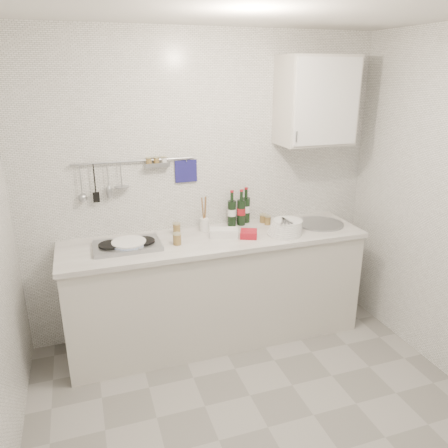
% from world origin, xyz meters
% --- Properties ---
extents(floor, '(3.00, 3.00, 0.00)m').
position_xyz_m(floor, '(0.00, 0.00, 0.00)').
color(floor, slate).
rests_on(floor, ground).
extents(back_wall, '(3.00, 0.02, 2.50)m').
position_xyz_m(back_wall, '(0.00, 1.40, 1.25)').
color(back_wall, silver).
rests_on(back_wall, floor).
extents(counter, '(2.44, 0.64, 0.96)m').
position_xyz_m(counter, '(0.01, 1.10, 0.43)').
color(counter, beige).
rests_on(counter, floor).
extents(wall_rail, '(0.98, 0.09, 0.34)m').
position_xyz_m(wall_rail, '(-0.60, 1.37, 1.43)').
color(wall_rail, '#93969B').
rests_on(wall_rail, back_wall).
extents(wall_cabinet, '(0.60, 0.38, 0.70)m').
position_xyz_m(wall_cabinet, '(0.90, 1.22, 1.95)').
color(wall_cabinet, beige).
rests_on(wall_cabinet, back_wall).
extents(plate_stack_hob, '(0.28, 0.28, 0.05)m').
position_xyz_m(plate_stack_hob, '(-0.70, 1.09, 0.95)').
color(plate_stack_hob, '#5376BD').
rests_on(plate_stack_hob, counter).
extents(plate_stack_sink, '(0.30, 0.29, 0.12)m').
position_xyz_m(plate_stack_sink, '(0.57, 1.00, 0.97)').
color(plate_stack_sink, white).
rests_on(plate_stack_sink, counter).
extents(wine_bottles, '(0.22, 0.13, 0.31)m').
position_xyz_m(wine_bottles, '(0.29, 1.33, 1.07)').
color(wine_bottles, black).
rests_on(wine_bottles, counter).
extents(butter_dish, '(0.25, 0.18, 0.07)m').
position_xyz_m(butter_dish, '(0.06, 1.08, 0.95)').
color(butter_dish, white).
rests_on(butter_dish, counter).
extents(strawberry_punnet, '(0.17, 0.17, 0.05)m').
position_xyz_m(strawberry_punnet, '(0.25, 1.01, 0.95)').
color(strawberry_punnet, red).
rests_on(strawberry_punnet, counter).
extents(utensil_crock, '(0.07, 0.07, 0.30)m').
position_xyz_m(utensil_crock, '(-0.05, 1.27, 0.99)').
color(utensil_crock, white).
rests_on(utensil_crock, counter).
extents(jar_a, '(0.06, 0.06, 0.10)m').
position_xyz_m(jar_a, '(-0.28, 1.26, 0.97)').
color(jar_a, brown).
rests_on(jar_a, counter).
extents(jar_b, '(0.07, 0.07, 0.07)m').
position_xyz_m(jar_b, '(0.51, 1.31, 0.96)').
color(jar_b, brown).
rests_on(jar_b, counter).
extents(jar_c, '(0.06, 0.06, 0.08)m').
position_xyz_m(jar_c, '(0.52, 1.25, 0.96)').
color(jar_c, brown).
rests_on(jar_c, counter).
extents(jar_d, '(0.07, 0.07, 0.09)m').
position_xyz_m(jar_d, '(-0.33, 1.04, 0.97)').
color(jar_d, brown).
rests_on(jar_d, counter).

